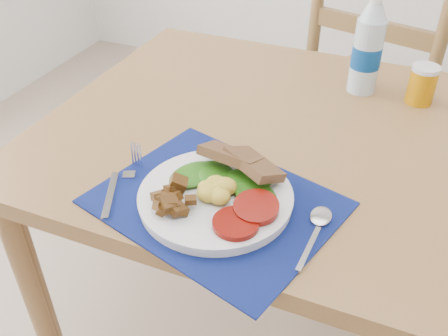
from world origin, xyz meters
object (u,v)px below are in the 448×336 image
at_px(water_bottle, 367,50).
at_px(juice_glass, 422,86).
at_px(chair_far, 381,65).
at_px(breakfast_plate, 212,194).

distance_m(water_bottle, juice_glass, 0.16).
bearing_deg(chair_far, juice_glass, 120.63).
bearing_deg(water_bottle, breakfast_plate, -107.09).
distance_m(chair_far, juice_glass, 0.53).
xyz_separation_m(chair_far, water_bottle, (-0.01, -0.48, 0.24)).
relative_size(chair_far, water_bottle, 5.04).
relative_size(chair_far, breakfast_plate, 4.44).
distance_m(chair_far, water_bottle, 0.53).
bearing_deg(chair_far, water_bottle, 104.15).
bearing_deg(juice_glass, chair_far, 105.61).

